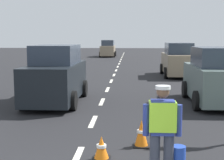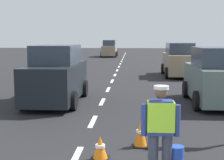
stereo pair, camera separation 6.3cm
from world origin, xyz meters
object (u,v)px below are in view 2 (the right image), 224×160
Objects in this scene: traffic_cone_near at (140,133)px; car_parked_far at (179,61)px; car_parked_curbside at (217,78)px; car_oncoming_third at (109,49)px; road_worker at (162,128)px; traffic_cone_far at (100,148)px; car_oncoming_lead at (56,76)px.

car_parked_far reaches higher than traffic_cone_near.
car_parked_far is at bearing 91.25° from car_parked_curbside.
road_worker is at bearing -84.49° from car_oncoming_third.
car_parked_curbside is at bearing -88.75° from car_parked_far.
car_parked_far is at bearing -73.90° from car_oncoming_third.
road_worker is 3.43× the size of traffic_cone_far.
road_worker is at bearing -63.26° from car_oncoming_lead.
car_oncoming_third is 21.18m from car_parked_far.
road_worker reaches higher than traffic_cone_near.
traffic_cone_near is 1.20m from traffic_cone_far.
car_parked_curbside is 0.91× the size of car_oncoming_lead.
car_parked_far is (5.87, -20.35, 0.02)m from car_oncoming_third.
car_oncoming_lead is (-5.99, -0.08, 0.03)m from car_parked_curbside.
car_parked_far reaches higher than car_oncoming_third.
traffic_cone_far is at bearing -122.32° from car_parked_curbside.
car_oncoming_third is at bearing 90.14° from car_oncoming_lead.
road_worker is 0.42× the size of car_parked_curbside.
traffic_cone_far is at bearing 142.14° from road_worker.
car_oncoming_third reaches higher than traffic_cone_far.
traffic_cone_near is 0.14× the size of car_oncoming_lead.
traffic_cone_near is at bearing -58.33° from car_oncoming_lead.
car_oncoming_third is 1.00× the size of car_parked_far.
road_worker is 0.38× the size of car_oncoming_lead.
car_oncoming_third reaches higher than traffic_cone_near.
car_parked_curbside is (2.59, 6.83, 0.05)m from road_worker.
traffic_cone_near is 0.14× the size of car_oncoming_third.
road_worker is 15.82m from car_parked_far.
car_oncoming_lead is (-3.40, 6.76, 0.08)m from road_worker.
car_parked_far is at bearing 76.42° from traffic_cone_far.
traffic_cone_far is at bearing -69.04° from car_oncoming_lead.
car_oncoming_lead reaches higher than road_worker.
road_worker is 1.62m from traffic_cone_far.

